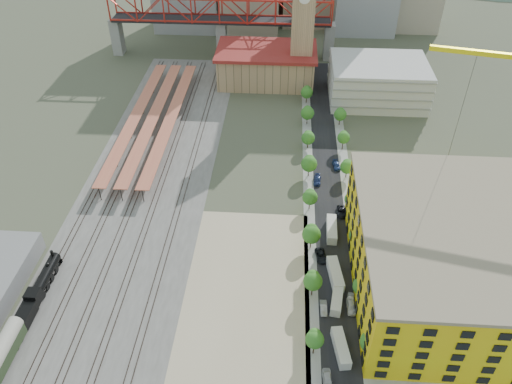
# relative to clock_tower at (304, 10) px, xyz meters

# --- Properties ---
(ground) EXTENTS (400.00, 400.00, 0.00)m
(ground) POSITION_rel_clock_tower_xyz_m (-8.00, -79.99, -28.70)
(ground) COLOR #474C38
(ground) RESTS_ON ground
(ballast_strip) EXTENTS (36.00, 165.00, 0.06)m
(ballast_strip) POSITION_rel_clock_tower_xyz_m (-44.00, -62.49, -28.67)
(ballast_strip) COLOR #605E59
(ballast_strip) RESTS_ON ground
(dirt_lot) EXTENTS (28.00, 67.00, 0.06)m
(dirt_lot) POSITION_rel_clock_tower_xyz_m (-12.00, -111.49, -28.67)
(dirt_lot) COLOR tan
(dirt_lot) RESTS_ON ground
(street_asphalt) EXTENTS (12.00, 170.00, 0.06)m
(street_asphalt) POSITION_rel_clock_tower_xyz_m (8.00, -64.99, -28.67)
(street_asphalt) COLOR black
(street_asphalt) RESTS_ON ground
(sidewalk_west) EXTENTS (3.00, 170.00, 0.04)m
(sidewalk_west) POSITION_rel_clock_tower_xyz_m (2.50, -64.99, -28.68)
(sidewalk_west) COLOR gray
(sidewalk_west) RESTS_ON ground
(sidewalk_east) EXTENTS (3.00, 170.00, 0.04)m
(sidewalk_east) POSITION_rel_clock_tower_xyz_m (13.50, -64.99, -28.68)
(sidewalk_east) COLOR gray
(sidewalk_east) RESTS_ON ground
(construction_pad) EXTENTS (50.00, 90.00, 0.06)m
(construction_pad) POSITION_rel_clock_tower_xyz_m (37.00, -99.99, -28.67)
(construction_pad) COLOR gray
(construction_pad) RESTS_ON ground
(rail_tracks) EXTENTS (26.56, 160.00, 0.18)m
(rail_tracks) POSITION_rel_clock_tower_xyz_m (-45.80, -62.49, -28.55)
(rail_tracks) COLOR #382B23
(rail_tracks) RESTS_ON ground
(platform_canopies) EXTENTS (16.00, 80.00, 4.12)m
(platform_canopies) POSITION_rel_clock_tower_xyz_m (-49.00, -34.99, -24.70)
(platform_canopies) COLOR #C7704C
(platform_canopies) RESTS_ON ground
(station_hall) EXTENTS (38.00, 24.00, 13.10)m
(station_hall) POSITION_rel_clock_tower_xyz_m (-13.00, 2.01, -22.03)
(station_hall) COLOR tan
(station_hall) RESTS_ON ground
(clock_tower) EXTENTS (12.00, 12.00, 52.00)m
(clock_tower) POSITION_rel_clock_tower_xyz_m (0.00, 0.00, 0.00)
(clock_tower) COLOR tan
(clock_tower) RESTS_ON ground
(parking_garage) EXTENTS (34.00, 26.00, 14.00)m
(parking_garage) POSITION_rel_clock_tower_xyz_m (28.00, -9.99, -21.70)
(parking_garage) COLOR silver
(parking_garage) RESTS_ON ground
(truss_bridge) EXTENTS (94.00, 9.60, 25.60)m
(truss_bridge) POSITION_rel_clock_tower_xyz_m (-33.00, 25.01, -9.83)
(truss_bridge) COLOR gray
(truss_bridge) RESTS_ON ground
(construction_building) EXTENTS (44.60, 50.60, 18.80)m
(construction_building) POSITION_rel_clock_tower_xyz_m (34.00, -99.99, -19.29)
(construction_building) COLOR #EDA914
(construction_building) RESTS_ON ground
(street_trees) EXTENTS (15.40, 124.40, 8.00)m
(street_trees) POSITION_rel_clock_tower_xyz_m (8.00, -74.99, -28.70)
(street_trees) COLOR #286F21
(street_trees) RESTS_ON ground
(distant_hills) EXTENTS (647.00, 264.00, 227.00)m
(distant_hills) POSITION_rel_clock_tower_xyz_m (37.28, 180.01, -108.23)
(distant_hills) COLOR #4C6B59
(distant_hills) RESTS_ON ground
(locomotive) EXTENTS (2.81, 21.67, 5.42)m
(locomotive) POSITION_rel_clock_tower_xyz_m (-58.00, -108.41, -26.68)
(locomotive) COLOR black
(locomotive) RESTS_ON ground
(site_trailer_a) EXTENTS (3.64, 8.96, 2.38)m
(site_trailer_a) POSITION_rel_clock_tower_xyz_m (8.00, -119.16, -27.51)
(site_trailer_a) COLOR silver
(site_trailer_a) RESTS_ON ground
(site_trailer_b) EXTENTS (3.57, 8.86, 2.36)m
(site_trailer_b) POSITION_rel_clock_tower_xyz_m (8.00, -106.59, -27.52)
(site_trailer_b) COLOR silver
(site_trailer_b) RESTS_ON ground
(site_trailer_c) EXTENTS (3.76, 9.67, 2.58)m
(site_trailer_c) POSITION_rel_clock_tower_xyz_m (8.00, -99.53, -27.41)
(site_trailer_c) COLOR silver
(site_trailer_c) RESTS_ON ground
(site_trailer_d) EXTENTS (2.69, 9.30, 2.53)m
(site_trailer_d) POSITION_rel_clock_tower_xyz_m (8.00, -84.25, -27.43)
(site_trailer_d) COLOR silver
(site_trailer_d) RESTS_ON ground
(car_0) EXTENTS (2.03, 4.59, 1.53)m
(car_0) POSITION_rel_clock_tower_xyz_m (5.00, -126.04, -27.93)
(car_0) COLOR beige
(car_0) RESTS_ON ground
(car_1) EXTENTS (1.54, 4.17, 1.36)m
(car_1) POSITION_rel_clock_tower_xyz_m (5.00, -109.03, -28.01)
(car_1) COLOR #9D9EA2
(car_1) RESTS_ON ground
(car_2) EXTENTS (3.16, 5.40, 1.41)m
(car_2) POSITION_rel_clock_tower_xyz_m (5.00, -93.28, -27.99)
(car_2) COLOR black
(car_2) RESTS_ON ground
(car_3) EXTENTS (2.30, 5.08, 1.44)m
(car_3) POSITION_rel_clock_tower_xyz_m (5.00, -62.86, -27.97)
(car_3) COLOR navy
(car_3) RESTS_ON ground
(car_4) EXTENTS (1.94, 4.73, 1.60)m
(car_4) POSITION_rel_clock_tower_xyz_m (11.00, -108.29, -27.89)
(car_4) COLOR silver
(car_4) RESTS_ON ground
(car_5) EXTENTS (2.00, 4.13, 1.30)m
(car_5) POSITION_rel_clock_tower_xyz_m (11.00, -106.38, -28.04)
(car_5) COLOR #9E9DA3
(car_5) RESTS_ON ground
(car_6) EXTENTS (2.66, 5.20, 1.40)m
(car_6) POSITION_rel_clock_tower_xyz_m (11.00, -76.60, -27.99)
(car_6) COLOR black
(car_6) RESTS_ON ground
(car_7) EXTENTS (2.65, 5.09, 1.41)m
(car_7) POSITION_rel_clock_tower_xyz_m (11.00, -55.09, -27.99)
(car_7) COLOR navy
(car_7) RESTS_ON ground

